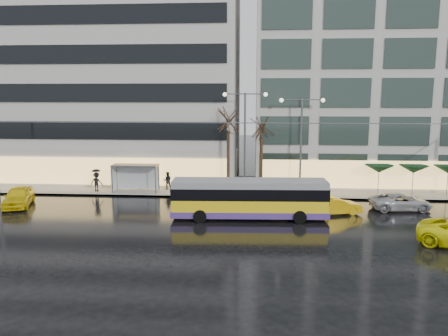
# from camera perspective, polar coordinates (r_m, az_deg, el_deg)

# --- Properties ---
(ground) EXTENTS (140.00, 140.00, 0.00)m
(ground) POSITION_cam_1_polar(r_m,az_deg,el_deg) (29.76, -1.73, -8.01)
(ground) COLOR black
(ground) RESTS_ON ground
(sidewalk) EXTENTS (80.00, 10.00, 0.15)m
(sidewalk) POSITION_cam_1_polar(r_m,az_deg,el_deg) (43.17, 2.78, -2.36)
(sidewalk) COLOR gray
(sidewalk) RESTS_ON ground
(kerb) EXTENTS (80.00, 0.10, 0.15)m
(kerb) POSITION_cam_1_polar(r_m,az_deg,el_deg) (38.34, 2.61, -3.88)
(kerb) COLOR slate
(kerb) RESTS_ON ground
(building_left) EXTENTS (34.00, 14.00, 22.00)m
(building_left) POSITION_cam_1_polar(r_m,az_deg,el_deg) (50.91, -18.12, 11.53)
(building_left) COLOR beige
(building_left) RESTS_ON sidewalk
(building_right) EXTENTS (32.00, 14.00, 25.00)m
(building_right) POSITION_cam_1_polar(r_m,az_deg,el_deg) (50.04, 23.44, 12.99)
(building_right) COLOR beige
(building_right) RESTS_ON sidewalk
(trolleybus) EXTENTS (11.33, 4.52, 5.21)m
(trolleybus) POSITION_cam_1_polar(r_m,az_deg,el_deg) (31.92, 3.33, -4.17)
(trolleybus) COLOR yellow
(trolleybus) RESTS_ON ground
(catenary) EXTENTS (42.24, 5.12, 7.00)m
(catenary) POSITION_cam_1_polar(r_m,az_deg,el_deg) (36.52, 1.05, 2.12)
(catenary) COLOR #595B60
(catenary) RESTS_ON ground
(bus_shelter) EXTENTS (4.20, 1.60, 2.51)m
(bus_shelter) POSITION_cam_1_polar(r_m,az_deg,el_deg) (41.12, -11.93, -0.48)
(bus_shelter) COLOR #595B60
(bus_shelter) RESTS_ON sidewalk
(street_lamp_near) EXTENTS (3.96, 0.36, 9.03)m
(street_lamp_near) POSITION_cam_1_polar(r_m,az_deg,el_deg) (39.15, 2.74, 5.17)
(street_lamp_near) COLOR #595B60
(street_lamp_near) RESTS_ON sidewalk
(street_lamp_far) EXTENTS (3.96, 0.36, 8.53)m
(street_lamp_far) POSITION_cam_1_polar(r_m,az_deg,el_deg) (39.38, 10.06, 4.65)
(street_lamp_far) COLOR #595B60
(street_lamp_far) RESTS_ON sidewalk
(tree_a) EXTENTS (3.20, 3.20, 8.40)m
(tree_a) POSITION_cam_1_polar(r_m,az_deg,el_deg) (39.35, 0.56, 6.80)
(tree_a) COLOR black
(tree_a) RESTS_ON sidewalk
(tree_b) EXTENTS (3.20, 3.20, 7.70)m
(tree_b) POSITION_cam_1_polar(r_m,az_deg,el_deg) (39.52, 4.95, 5.78)
(tree_b) COLOR black
(tree_b) RESTS_ON sidewalk
(parasol_a) EXTENTS (2.50, 2.50, 2.65)m
(parasol_a) POSITION_cam_1_polar(r_m,az_deg,el_deg) (41.30, 19.60, -0.10)
(parasol_a) COLOR #595B60
(parasol_a) RESTS_ON sidewalk
(parasol_b) EXTENTS (2.50, 2.50, 2.65)m
(parasol_b) POSITION_cam_1_polar(r_m,az_deg,el_deg) (42.20, 23.52, -0.15)
(parasol_b) COLOR #595B60
(parasol_b) RESTS_ON sidewalk
(parasol_c) EXTENTS (2.50, 2.50, 2.65)m
(parasol_c) POSITION_cam_1_polar(r_m,az_deg,el_deg) (43.30, 27.27, -0.19)
(parasol_c) COLOR #595B60
(parasol_c) RESTS_ON sidewalk
(taxi_a) EXTENTS (3.28, 5.13, 1.63)m
(taxi_a) POSITION_cam_1_polar(r_m,az_deg,el_deg) (39.28, -25.26, -3.37)
(taxi_a) COLOR yellow
(taxi_a) RESTS_ON ground
(taxi_b) EXTENTS (4.18, 2.40, 1.30)m
(taxi_b) POSITION_cam_1_polar(r_m,az_deg,el_deg) (34.28, 14.33, -4.81)
(taxi_b) COLOR yellow
(taxi_b) RESTS_ON ground
(sedan_silver) EXTENTS (4.86, 2.50, 1.31)m
(sedan_silver) POSITION_cam_1_polar(r_m,az_deg,el_deg) (37.12, 22.10, -4.12)
(sedan_silver) COLOR #AEAEB3
(sedan_silver) RESTS_ON ground
(pedestrian_a) EXTENTS (1.03, 1.05, 2.19)m
(pedestrian_a) POSITION_cam_1_polar(r_m,az_deg,el_deg) (41.92, -10.86, -0.75)
(pedestrian_a) COLOR black
(pedestrian_a) RESTS_ON sidewalk
(pedestrian_b) EXTENTS (0.94, 0.80, 1.66)m
(pedestrian_b) POSITION_cam_1_polar(r_m,az_deg,el_deg) (41.53, -7.40, -1.63)
(pedestrian_b) COLOR black
(pedestrian_b) RESTS_ON sidewalk
(pedestrian_c) EXTENTS (1.22, 0.91, 2.11)m
(pedestrian_c) POSITION_cam_1_polar(r_m,az_deg,el_deg) (41.92, -16.32, -1.44)
(pedestrian_c) COLOR black
(pedestrian_c) RESTS_ON sidewalk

